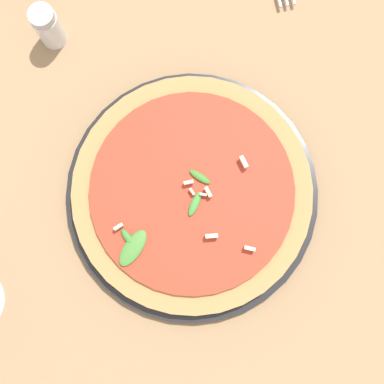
% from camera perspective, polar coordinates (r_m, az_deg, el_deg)
% --- Properties ---
extents(ground_plane, '(6.00, 6.00, 0.00)m').
position_cam_1_polar(ground_plane, '(0.65, 2.93, 0.01)').
color(ground_plane, '#9E7A56').
extents(pizza_arugula_main, '(0.30, 0.30, 0.05)m').
position_cam_1_polar(pizza_arugula_main, '(0.64, -0.01, -0.18)').
color(pizza_arugula_main, black).
rests_on(pizza_arugula_main, ground_plane).
extents(shaker_pepper, '(0.03, 0.03, 0.07)m').
position_cam_1_polar(shaker_pepper, '(0.70, -15.11, 16.65)').
color(shaker_pepper, silver).
rests_on(shaker_pepper, ground_plane).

